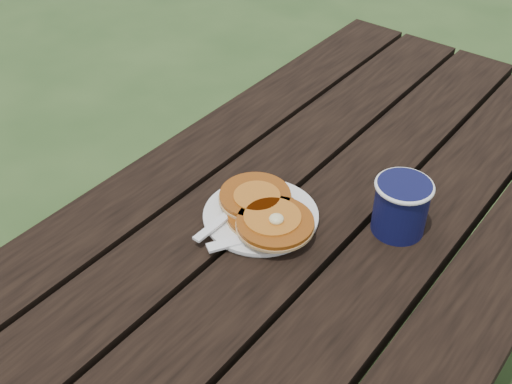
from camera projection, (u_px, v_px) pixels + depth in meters
The scene contains 5 objects.
plate at pixel (261, 216), 1.12m from camera, with size 0.20×0.20×0.01m, color white.
pancake_stack at pixel (265, 212), 1.10m from camera, with size 0.20×0.16×0.04m.
knife at pixel (259, 235), 1.07m from camera, with size 0.02×0.18×0.01m, color white.
fork at pixel (218, 223), 1.09m from camera, with size 0.03×0.16×0.01m, color white, non-canonical shape.
coffee_cup at pixel (401, 204), 1.07m from camera, with size 0.10×0.10×0.10m.
Camera 1 is at (0.43, -0.60, 1.49)m, focal length 45.00 mm.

